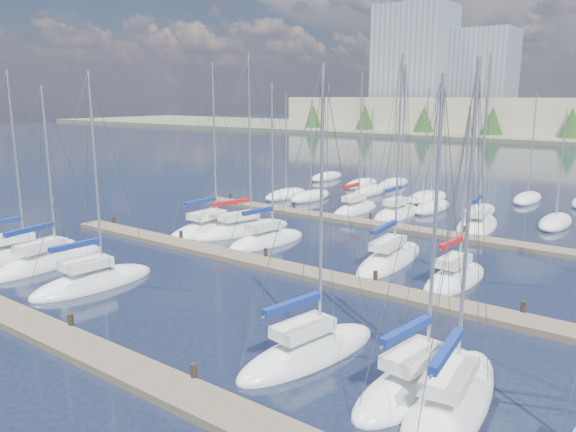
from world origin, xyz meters
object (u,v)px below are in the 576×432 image
Objects in this scene: sailboat_b at (47,262)px; sailboat_p at (477,225)px; sailboat_i at (243,230)px; sailboat_h at (211,228)px; sailboat_a at (14,255)px; sailboat_c at (93,282)px; sailboat_l at (455,279)px; sailboat_d at (309,352)px; sailboat_n at (355,209)px; sailboat_e at (418,382)px; sailboat_k at (390,259)px; sailboat_o at (397,213)px; sailboat_j at (267,241)px; sailboat_f at (451,401)px.

sailboat_p is at bearing 46.72° from sailboat_b.
sailboat_h is at bearing -141.30° from sailboat_i.
sailboat_a is 0.88× the size of sailboat_p.
sailboat_c is at bearing -73.51° from sailboat_h.
sailboat_l is 0.85× the size of sailboat_c.
sailboat_d is (16.44, -14.56, -0.00)m from sailboat_i.
sailboat_h is 1.04× the size of sailboat_n.
sailboat_e is at bearing -56.76° from sailboat_n.
sailboat_e reaches higher than sailboat_l.
sailboat_p reaches higher than sailboat_h.
sailboat_k reaches higher than sailboat_b.
sailboat_o is (9.26, 14.20, 0.02)m from sailboat_h.
sailboat_j is 0.98× the size of sailboat_f.
sailboat_p is (-6.93, 26.93, -0.00)m from sailboat_e.
sailboat_j is 17.70m from sailboat_p.
sailboat_k reaches higher than sailboat_n.
sailboat_i is at bearing -104.71° from sailboat_n.
sailboat_n is at bearing 68.00° from sailboat_h.
sailboat_i is 0.99× the size of sailboat_p.
sailboat_b reaches higher than sailboat_l.
sailboat_h is 20.22m from sailboat_l.
sailboat_a reaches higher than sailboat_b.
sailboat_b is at bearing -93.64° from sailboat_i.
sailboat_k is 0.99× the size of sailboat_o.
sailboat_n is 1.06× the size of sailboat_d.
sailboat_l is 20.42m from sailboat_n.
sailboat_f is 1.04× the size of sailboat_e.
sailboat_f is at bearing 8.96° from sailboat_d.
sailboat_p is (-3.64, 14.50, 0.00)m from sailboat_l.
sailboat_i is 1.18× the size of sailboat_j.
sailboat_n reaches higher than sailboat_a.
sailboat_l is 0.89× the size of sailboat_e.
sailboat_b is at bearing -97.86° from sailboat_h.
sailboat_l is at bearing -21.08° from sailboat_k.
sailboat_j reaches higher than sailboat_l.
sailboat_e is at bearing -9.26° from sailboat_b.
sailboat_n is (-14.81, 14.06, 0.02)m from sailboat_l.
sailboat_b is 14.65m from sailboat_i.
sailboat_i reaches higher than sailboat_h.
sailboat_k is at bearing 33.84° from sailboat_a.
sailboat_l is 14.18m from sailboat_j.
sailboat_d is at bearing -168.28° from sailboat_e.
sailboat_l is 12.85m from sailboat_d.
sailboat_h is 16.95m from sailboat_o.
sailboat_f is at bearing -55.16° from sailboat_n.
sailboat_k is at bearing 166.66° from sailboat_l.
sailboat_h is at bearing 177.73° from sailboat_k.
sailboat_c is (4.01, -13.45, 0.01)m from sailboat_h.
sailboat_p reaches higher than sailboat_i.
sailboat_o is (11.01, 27.06, 0.02)m from sailboat_b.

